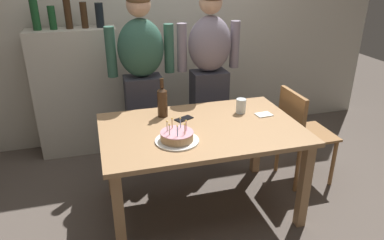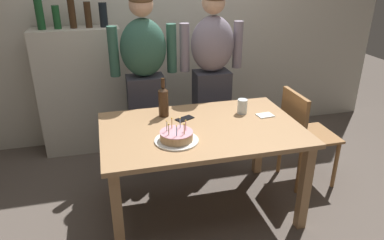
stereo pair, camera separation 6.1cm
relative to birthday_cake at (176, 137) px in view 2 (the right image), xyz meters
name	(u,v)px [view 2 (the right image)]	position (x,y,z in m)	size (l,w,h in m)	color
ground_plane	(201,207)	(0.23, 0.18, -0.77)	(10.00, 10.00, 0.00)	#564C44
back_wall	(163,21)	(0.23, 1.73, 0.53)	(5.20, 0.10, 2.60)	beige
dining_table	(201,139)	(0.23, 0.18, -0.13)	(1.50, 0.96, 0.74)	#A37A51
birthday_cake	(176,137)	(0.00, 0.00, 0.00)	(0.31, 0.31, 0.15)	white
water_glass_near	(242,106)	(0.63, 0.36, 0.03)	(0.08, 0.08, 0.12)	silver
wine_bottle	(163,101)	(0.00, 0.46, 0.09)	(0.08, 0.08, 0.32)	#382314
cell_phone	(185,119)	(0.14, 0.36, -0.03)	(0.14, 0.07, 0.01)	black
napkin_stack	(265,115)	(0.79, 0.26, -0.03)	(0.13, 0.10, 0.01)	white
person_man_bearded	(145,81)	(-0.08, 1.00, 0.10)	(0.61, 0.27, 1.66)	#33333D
person_woman_cardigan	(212,76)	(0.56, 1.00, 0.10)	(0.61, 0.27, 1.66)	#33333D
dining_chair	(302,130)	(1.20, 0.35, -0.26)	(0.42, 0.42, 0.87)	olive
shelf_cabinet	(82,90)	(-0.68, 1.51, -0.11)	(0.85, 0.30, 1.57)	beige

